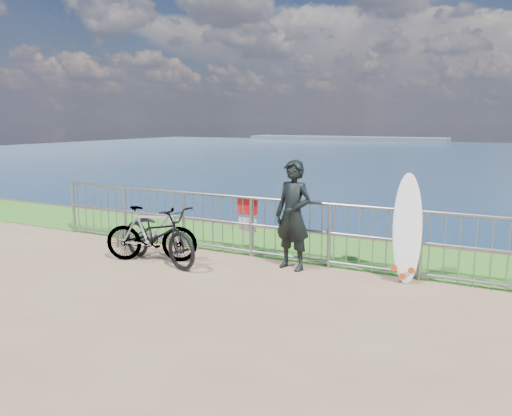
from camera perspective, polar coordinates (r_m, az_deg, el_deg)
The scene contains 8 objects.
grass_strip at distance 10.05m, azimuth 4.90°, elevation -4.32°, with size 120.00×120.00×0.00m, color #2D7520.
seascape at distance 161.08m, azimuth 10.08°, elevation 7.60°, with size 260.00×260.00×5.00m.
railing at distance 8.93m, azimuth 2.34°, elevation -2.36°, with size 10.06×0.10×1.13m.
surfer at distance 8.35m, azimuth 4.26°, elevation -0.84°, with size 0.67×0.44×1.85m, color black.
surfboard at distance 8.06m, azimuth 16.88°, elevation -2.67°, with size 0.53×0.50×1.70m.
bicycle_near at distance 8.92m, azimuth -11.09°, elevation -2.97°, with size 0.69×1.97×1.03m, color black.
bicycle_far at distance 9.07m, azimuth -11.88°, elevation -2.91°, with size 0.47×1.66×1.00m, color black.
bike_rack at distance 9.80m, azimuth -12.44°, elevation -3.25°, with size 1.65×0.05×0.35m.
Camera 1 is at (3.66, -6.32, 2.50)m, focal length 35.00 mm.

